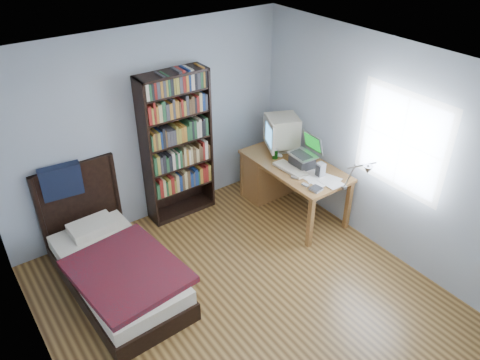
% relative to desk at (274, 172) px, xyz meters
% --- Properties ---
extents(room, '(4.20, 4.24, 2.50)m').
position_rel_desk_xyz_m(room, '(-1.48, -1.47, 0.84)').
color(room, '#513418').
rests_on(room, ground).
extents(desk, '(0.75, 1.48, 0.73)m').
position_rel_desk_xyz_m(desk, '(0.00, 0.00, 0.00)').
color(desk, brown).
rests_on(desk, floor).
extents(crt_monitor, '(0.57, 0.53, 0.49)m').
position_rel_desk_xyz_m(crt_monitor, '(0.09, 0.01, 0.60)').
color(crt_monitor, '#BEB89E').
rests_on(crt_monitor, desk).
extents(laptop, '(0.35, 0.36, 0.42)m').
position_rel_desk_xyz_m(laptop, '(0.05, -0.50, 0.43)').
color(laptop, '#2D2D30').
rests_on(laptop, desk).
extents(desk_lamp, '(0.21, 0.46, 0.55)m').
position_rel_desk_xyz_m(desk_lamp, '(-0.02, -1.51, 0.76)').
color(desk_lamp, '#99999E').
rests_on(desk_lamp, desk).
extents(keyboard, '(0.21, 0.49, 0.05)m').
position_rel_desk_xyz_m(keyboard, '(-0.14, -0.49, 0.33)').
color(keyboard, beige).
rests_on(keyboard, desk).
extents(speaker, '(0.09, 0.09, 0.18)m').
position_rel_desk_xyz_m(speaker, '(0.06, -0.80, 0.41)').
color(speaker, '#969698').
rests_on(speaker, desk).
extents(soda_can, '(0.07, 0.07, 0.13)m').
position_rel_desk_xyz_m(soda_can, '(-0.11, -0.14, 0.38)').
color(soda_can, '#0B3D08').
rests_on(soda_can, desk).
extents(mouse, '(0.07, 0.12, 0.04)m').
position_rel_desk_xyz_m(mouse, '(-0.03, -0.12, 0.34)').
color(mouse, silver).
rests_on(mouse, desk).
extents(phone_silver, '(0.10, 0.11, 0.02)m').
position_rel_desk_xyz_m(phone_silver, '(-0.22, -0.67, 0.33)').
color(phone_silver, '#B3B2B7').
rests_on(phone_silver, desk).
extents(phone_grey, '(0.06, 0.09, 0.02)m').
position_rel_desk_xyz_m(phone_grey, '(-0.24, -0.86, 0.33)').
color(phone_grey, '#969698').
rests_on(phone_grey, desk).
extents(external_drive, '(0.14, 0.14, 0.03)m').
position_rel_desk_xyz_m(external_drive, '(-0.20, -1.01, 0.33)').
color(external_drive, '#969698').
rests_on(external_drive, desk).
extents(bookshelf, '(0.88, 0.30, 1.96)m').
position_rel_desk_xyz_m(bookshelf, '(-1.22, 0.46, 0.57)').
color(bookshelf, black).
rests_on(bookshelf, floor).
extents(bed, '(1.10, 2.01, 1.16)m').
position_rel_desk_xyz_m(bed, '(-2.51, -0.33, -0.15)').
color(bed, black).
rests_on(bed, floor).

